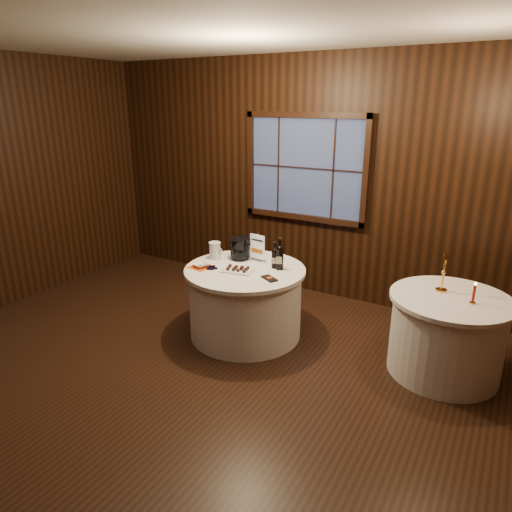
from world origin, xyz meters
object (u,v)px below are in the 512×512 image
Objects in this scene: cracker_bowl at (201,265)px; main_table at (245,302)px; side_table at (446,335)px; sign_stand at (258,252)px; port_bottle_right at (280,256)px; brass_candlestick at (443,278)px; red_candle at (474,295)px; chocolate_box at (269,278)px; ice_bucket at (240,248)px; glass_pitcher at (215,250)px; grape_bunch at (211,268)px; chocolate_plate at (238,270)px; port_bottle_left at (275,257)px.

main_table is at bearing 25.05° from cracker_bowl.
sign_stand reaches higher than side_table.
cracker_bowl reaches higher than main_table.
main_table is at bearing -172.09° from port_bottle_right.
side_table is 6.83× the size of cracker_bowl.
main_table is 2.00m from brass_candlestick.
chocolate_box is at bearing -168.10° from red_candle.
glass_pitcher is at bearing -152.86° from ice_bucket.
main_table is 0.64m from port_bottle_right.
glass_pitcher is (-0.17, 0.32, 0.08)m from grape_bunch.
brass_candlestick is at bearing 11.47° from sign_stand.
brass_candlestick is (1.91, 0.51, 0.11)m from chocolate_plate.
main_table is 3.55× the size of chocolate_plate.
cracker_bowl is (-0.69, -0.37, -0.10)m from port_bottle_left.
glass_pitcher is at bearing -151.61° from sign_stand.
port_bottle_left is 0.68m from grape_bunch.
main_table is 6.41× the size of red_candle.
glass_pitcher is at bearing -172.81° from brass_candlestick.
port_bottle_right reaches higher than grape_bunch.
ice_bucket reaches higher than red_candle.
port_bottle_left is 0.47m from ice_bucket.
cracker_bowl is at bearing -168.37° from side_table.
side_table is at bearing 1.79° from ice_bucket.
chocolate_box is (-1.63, -0.44, 0.39)m from side_table.
sign_stand reaches higher than chocolate_box.
port_bottle_left is at bearing 45.78° from chocolate_plate.
grape_bunch and cracker_bowl have the same top height.
ice_bucket reaches higher than glass_pitcher.
grape_bunch is at bearing -144.83° from chocolate_box.
ice_bucket is at bearing 153.69° from port_bottle_right.
side_table is 2.93× the size of brass_candlestick.
chocolate_box is at bearing -32.98° from ice_bucket.
port_bottle_right is 1.43× the size of ice_bucket.
sign_stand is at bearing 27.74° from glass_pitcher.
side_table is at bearing 160.84° from red_candle.
glass_pitcher is at bearing -175.41° from side_table.
port_bottle_right reaches higher than glass_pitcher.
port_bottle_right is at bearing -24.89° from port_bottle_left.
ice_bucket is at bearing -178.21° from side_table.
chocolate_box is at bearing -86.96° from port_bottle_left.
sign_stand is 1.64× the size of glass_pitcher.
chocolate_box is 0.86m from glass_pitcher.
glass_pitcher is at bearing 167.22° from main_table.
sign_stand is at bearing 142.35° from port_bottle_right.
brass_candlestick is at bearing 4.57° from ice_bucket.
ice_bucket reaches higher than side_table.
port_bottle_right is 1.73× the size of red_candle.
sign_stand is 0.21m from ice_bucket.
brass_candlestick is (2.18, 0.61, 0.11)m from grape_bunch.
cracker_bowl is at bearing -168.16° from chocolate_plate.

